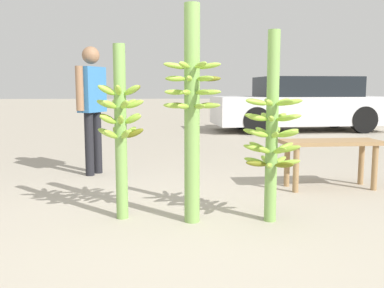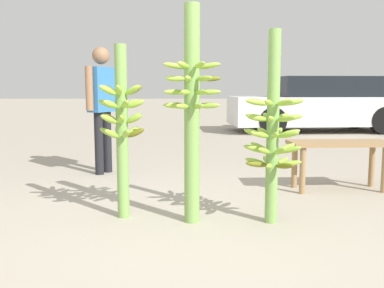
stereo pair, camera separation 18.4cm
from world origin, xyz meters
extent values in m
plane|color=#A89E8C|center=(0.00, 0.00, 0.00)|extent=(80.00, 80.00, 0.00)
cylinder|color=#7AA851|center=(-0.53, 0.44, 0.70)|extent=(0.10, 0.10, 1.39)
ellipsoid|color=#93BC3D|center=(-0.53, 0.32, 1.03)|extent=(0.05, 0.16, 0.11)
ellipsoid|color=#93BC3D|center=(-0.44, 0.38, 1.03)|extent=(0.16, 0.12, 0.11)
ellipsoid|color=#656718|center=(-0.44, 0.49, 1.03)|extent=(0.16, 0.12, 0.11)
ellipsoid|color=#93BC3D|center=(-0.53, 0.55, 1.03)|extent=(0.05, 0.16, 0.11)
ellipsoid|color=#93BC3D|center=(-0.63, 0.49, 1.03)|extent=(0.16, 0.12, 0.11)
ellipsoid|color=#93BC3D|center=(-0.63, 0.38, 1.03)|extent=(0.16, 0.12, 0.11)
ellipsoid|color=#93BC3D|center=(-0.46, 0.53, 0.93)|extent=(0.13, 0.16, 0.10)
ellipsoid|color=#93BC3D|center=(-0.58, 0.54, 0.93)|extent=(0.11, 0.17, 0.10)
ellipsoid|color=#93BC3D|center=(-0.65, 0.45, 0.93)|extent=(0.16, 0.07, 0.10)
ellipsoid|color=#93BC3D|center=(-0.60, 0.34, 0.93)|extent=(0.13, 0.16, 0.10)
ellipsoid|color=#93BC3D|center=(-0.49, 0.33, 0.93)|extent=(0.11, 0.17, 0.10)
ellipsoid|color=#93BC3D|center=(-0.42, 0.42, 0.93)|extent=(0.16, 0.07, 0.10)
ellipsoid|color=#93BC3D|center=(-0.43, 0.39, 0.81)|extent=(0.16, 0.11, 0.11)
ellipsoid|color=#93BC3D|center=(-0.44, 0.50, 0.81)|extent=(0.15, 0.13, 0.11)
ellipsoid|color=#93BC3D|center=(-0.55, 0.55, 0.81)|extent=(0.07, 0.16, 0.11)
ellipsoid|color=#656718|center=(-0.64, 0.48, 0.81)|extent=(0.16, 0.11, 0.11)
ellipsoid|color=#93BC3D|center=(-0.62, 0.37, 0.81)|extent=(0.15, 0.13, 0.11)
ellipsoid|color=#93BC3D|center=(-0.52, 0.32, 0.81)|extent=(0.07, 0.16, 0.11)
ellipsoid|color=#93BC3D|center=(-0.58, 0.54, 0.70)|extent=(0.11, 0.16, 0.11)
ellipsoid|color=#93BC3D|center=(-0.65, 0.45, 0.70)|extent=(0.16, 0.07, 0.11)
ellipsoid|color=#93BC3D|center=(-0.60, 0.34, 0.70)|extent=(0.13, 0.16, 0.11)
ellipsoid|color=#93BC3D|center=(-0.49, 0.33, 0.70)|extent=(0.11, 0.16, 0.11)
ellipsoid|color=#656718|center=(-0.42, 0.42, 0.70)|extent=(0.16, 0.07, 0.11)
ellipsoid|color=#93BC3D|center=(-0.47, 0.53, 0.70)|extent=(0.13, 0.16, 0.11)
cylinder|color=#7AA851|center=(0.03, 0.31, 0.84)|extent=(0.12, 0.12, 1.68)
ellipsoid|color=#93BC3D|center=(0.14, 0.40, 1.22)|extent=(0.16, 0.13, 0.06)
ellipsoid|color=#93BC3D|center=(0.03, 0.45, 1.22)|extent=(0.04, 0.17, 0.06)
ellipsoid|color=#93BC3D|center=(-0.08, 0.40, 1.22)|extent=(0.16, 0.14, 0.06)
ellipsoid|color=#93BC3D|center=(-0.11, 0.29, 1.22)|extent=(0.17, 0.07, 0.06)
ellipsoid|color=#93BC3D|center=(-0.04, 0.19, 1.22)|extent=(0.11, 0.17, 0.06)
ellipsoid|color=#93BC3D|center=(0.08, 0.19, 1.22)|extent=(0.11, 0.17, 0.06)
ellipsoid|color=#93BC3D|center=(0.16, 0.28, 1.22)|extent=(0.17, 0.08, 0.06)
ellipsoid|color=#93BC3D|center=(0.11, 0.43, 1.12)|extent=(0.13, 0.16, 0.05)
ellipsoid|color=#93BC3D|center=(-0.01, 0.45, 1.12)|extent=(0.08, 0.17, 0.05)
ellipsoid|color=#93BC3D|center=(-0.10, 0.37, 1.12)|extent=(0.17, 0.10, 0.05)
ellipsoid|color=#93BC3D|center=(-0.09, 0.25, 1.12)|extent=(0.17, 0.12, 0.05)
ellipsoid|color=#93BC3D|center=(0.00, 0.18, 1.12)|extent=(0.07, 0.17, 0.05)
ellipsoid|color=#93BC3D|center=(0.12, 0.21, 1.12)|extent=(0.14, 0.15, 0.05)
ellipsoid|color=#656718|center=(0.17, 0.32, 1.12)|extent=(0.17, 0.05, 0.05)
ellipsoid|color=#93BC3D|center=(-0.10, 0.27, 1.02)|extent=(0.17, 0.09, 0.05)
ellipsoid|color=#93BC3D|center=(-0.02, 0.18, 1.02)|extent=(0.09, 0.17, 0.05)
ellipsoid|color=#93BC3D|center=(0.10, 0.20, 1.02)|extent=(0.12, 0.16, 0.05)
ellipsoid|color=#93BC3D|center=(0.17, 0.30, 1.02)|extent=(0.17, 0.06, 0.05)
ellipsoid|color=#656718|center=(0.13, 0.41, 1.02)|extent=(0.15, 0.15, 0.05)
ellipsoid|color=#93BC3D|center=(0.01, 0.45, 1.02)|extent=(0.06, 0.17, 0.05)
ellipsoid|color=#93BC3D|center=(-0.09, 0.39, 1.02)|extent=(0.16, 0.12, 0.05)
ellipsoid|color=#93BC3D|center=(0.16, 0.27, 0.92)|extent=(0.17, 0.09, 0.05)
ellipsoid|color=#656718|center=(0.14, 0.39, 0.92)|extent=(0.16, 0.13, 0.05)
ellipsoid|color=#93BC3D|center=(0.04, 0.45, 0.92)|extent=(0.05, 0.17, 0.05)
ellipsoid|color=#656718|center=(-0.07, 0.41, 0.92)|extent=(0.15, 0.15, 0.05)
ellipsoid|color=#93BC3D|center=(-0.11, 0.29, 0.92)|extent=(0.17, 0.06, 0.05)
ellipsoid|color=#93BC3D|center=(-0.04, 0.19, 0.92)|extent=(0.12, 0.17, 0.05)
ellipsoid|color=#93BC3D|center=(0.08, 0.18, 0.92)|extent=(0.10, 0.17, 0.05)
cylinder|color=#7AA851|center=(0.65, 0.30, 0.74)|extent=(0.09, 0.09, 1.49)
ellipsoid|color=#93BC3D|center=(0.59, 0.18, 0.94)|extent=(0.12, 0.19, 0.07)
ellipsoid|color=#93BC3D|center=(0.71, 0.18, 0.94)|extent=(0.12, 0.19, 0.07)
ellipsoid|color=#93BC3D|center=(0.78, 0.27, 0.94)|extent=(0.20, 0.08, 0.07)
ellipsoid|color=#93BC3D|center=(0.75, 0.38, 0.94)|extent=(0.17, 0.15, 0.07)
ellipsoid|color=#93BC3D|center=(0.65, 0.43, 0.94)|extent=(0.05, 0.19, 0.07)
ellipsoid|color=#93BC3D|center=(0.54, 0.38, 0.94)|extent=(0.18, 0.15, 0.07)
ellipsoid|color=#93BC3D|center=(0.52, 0.26, 0.94)|extent=(0.20, 0.09, 0.07)
ellipsoid|color=#93BC3D|center=(0.74, 0.40, 0.83)|extent=(0.16, 0.17, 0.07)
ellipsoid|color=#93BC3D|center=(0.63, 0.43, 0.83)|extent=(0.07, 0.19, 0.07)
ellipsoid|color=#93BC3D|center=(0.53, 0.36, 0.83)|extent=(0.19, 0.13, 0.07)
ellipsoid|color=#93BC3D|center=(0.52, 0.25, 0.83)|extent=(0.19, 0.11, 0.07)
ellipsoid|color=#93BC3D|center=(0.61, 0.17, 0.83)|extent=(0.10, 0.19, 0.07)
ellipsoid|color=#93BC3D|center=(0.72, 0.19, 0.83)|extent=(0.14, 0.18, 0.07)
ellipsoid|color=#93BC3D|center=(0.78, 0.29, 0.83)|extent=(0.19, 0.06, 0.07)
ellipsoid|color=#93BC3D|center=(0.54, 0.22, 0.70)|extent=(0.18, 0.14, 0.08)
ellipsoid|color=#93BC3D|center=(0.64, 0.16, 0.70)|extent=(0.05, 0.19, 0.08)
ellipsoid|color=#93BC3D|center=(0.75, 0.21, 0.70)|extent=(0.17, 0.16, 0.08)
ellipsoid|color=#93BC3D|center=(0.78, 0.32, 0.70)|extent=(0.20, 0.07, 0.08)
ellipsoid|color=#93BC3D|center=(0.71, 0.41, 0.70)|extent=(0.13, 0.19, 0.08)
ellipsoid|color=#93BC3D|center=(0.60, 0.42, 0.70)|extent=(0.11, 0.19, 0.08)
ellipsoid|color=#93BC3D|center=(0.52, 0.34, 0.70)|extent=(0.20, 0.10, 0.08)
ellipsoid|color=#656718|center=(0.68, 0.43, 0.58)|extent=(0.08, 0.20, 0.09)
ellipsoid|color=#93BC3D|center=(0.56, 0.40, 0.58)|extent=(0.15, 0.17, 0.09)
ellipsoid|color=#93BC3D|center=(0.52, 0.30, 0.58)|extent=(0.19, 0.05, 0.09)
ellipsoid|color=#93BC3D|center=(0.57, 0.19, 0.58)|extent=(0.15, 0.18, 0.09)
ellipsoid|color=#93BC3D|center=(0.68, 0.17, 0.58)|extent=(0.09, 0.20, 0.09)
ellipsoid|color=#93BC3D|center=(0.77, 0.24, 0.58)|extent=(0.19, 0.12, 0.09)
ellipsoid|color=#93BC3D|center=(0.77, 0.36, 0.58)|extent=(0.19, 0.12, 0.09)
ellipsoid|color=#656718|center=(0.52, 0.25, 0.47)|extent=(0.19, 0.10, 0.07)
ellipsoid|color=#93BC3D|center=(0.60, 0.17, 0.47)|extent=(0.10, 0.19, 0.07)
ellipsoid|color=#656718|center=(0.72, 0.18, 0.47)|extent=(0.14, 0.18, 0.07)
ellipsoid|color=#93BC3D|center=(0.78, 0.28, 0.47)|extent=(0.19, 0.06, 0.07)
ellipsoid|color=#93BC3D|center=(0.74, 0.39, 0.47)|extent=(0.16, 0.17, 0.07)
ellipsoid|color=#93BC3D|center=(0.63, 0.43, 0.47)|extent=(0.06, 0.19, 0.07)
ellipsoid|color=#93BC3D|center=(0.53, 0.37, 0.47)|extent=(0.18, 0.14, 0.07)
cylinder|color=black|center=(-1.03, 2.33, 0.38)|extent=(0.14, 0.14, 0.76)
cylinder|color=black|center=(-1.11, 2.18, 0.38)|extent=(0.14, 0.14, 0.76)
cube|color=#3372B2|center=(-1.07, 2.26, 1.03)|extent=(0.31, 0.41, 0.54)
cylinder|color=#936B4C|center=(-0.97, 2.47, 1.05)|extent=(0.12, 0.12, 0.51)
cylinder|color=#936B4C|center=(-1.17, 2.05, 1.05)|extent=(0.12, 0.12, 0.51)
sphere|color=#936B4C|center=(-1.07, 2.26, 1.44)|extent=(0.21, 0.21, 0.21)
cube|color=#99754C|center=(1.54, 1.37, 0.49)|extent=(1.04, 0.44, 0.04)
cylinder|color=#99754C|center=(1.11, 1.49, 0.23)|extent=(0.06, 0.06, 0.47)
cylinder|color=#99754C|center=(1.95, 1.54, 0.23)|extent=(0.06, 0.06, 0.47)
cylinder|color=#99754C|center=(1.13, 1.21, 0.23)|extent=(0.06, 0.06, 0.47)
cylinder|color=#99754C|center=(1.97, 1.26, 0.23)|extent=(0.06, 0.06, 0.47)
cube|color=silver|center=(3.07, 7.46, 0.51)|extent=(4.28, 1.96, 0.67)
cube|color=black|center=(3.24, 7.47, 1.08)|extent=(2.40, 1.70, 0.48)
cylinder|color=black|center=(1.83, 6.61, 0.32)|extent=(0.64, 0.24, 0.63)
cylinder|color=black|center=(1.73, 8.12, 0.32)|extent=(0.64, 0.24, 0.63)
cylinder|color=black|center=(4.41, 6.79, 0.32)|extent=(0.64, 0.24, 0.63)
cylinder|color=black|center=(4.31, 8.30, 0.32)|extent=(0.64, 0.24, 0.63)
camera|label=1|loc=(-0.16, -2.96, 1.05)|focal=40.00mm
camera|label=2|loc=(0.03, -2.97, 1.05)|focal=40.00mm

